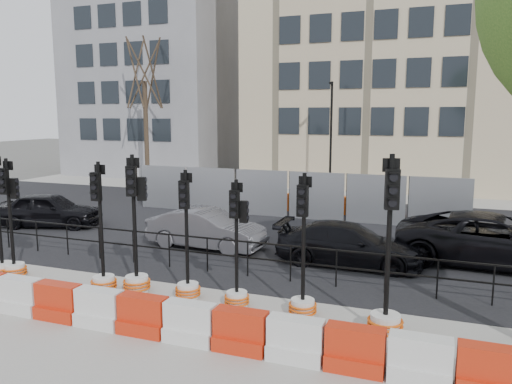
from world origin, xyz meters
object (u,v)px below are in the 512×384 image
at_px(traffic_signal_h, 386,300).
at_px(car_c, 349,244).
at_px(traffic_signal_a, 1,253).
at_px(car_a, 49,210).
at_px(traffic_signal_d, 136,260).

distance_m(traffic_signal_h, car_c, 4.71).
bearing_deg(traffic_signal_a, car_a, 105.21).
relative_size(traffic_signal_d, car_c, 0.80).
relative_size(traffic_signal_d, car_a, 0.80).
height_order(car_a, car_c, car_a).
distance_m(traffic_signal_d, car_a, 8.84).
xyz_separation_m(car_a, car_c, (11.79, -0.91, -0.06)).
height_order(traffic_signal_h, car_c, traffic_signal_h).
bearing_deg(traffic_signal_d, car_c, 22.67).
bearing_deg(traffic_signal_h, traffic_signal_a, 163.90).
bearing_deg(traffic_signal_d, car_a, 126.02).
xyz_separation_m(traffic_signal_h, car_c, (-1.52, 4.46, -0.13)).
relative_size(traffic_signal_h, car_c, 0.85).
relative_size(traffic_signal_d, traffic_signal_h, 0.94).
height_order(traffic_signal_a, car_c, traffic_signal_a).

